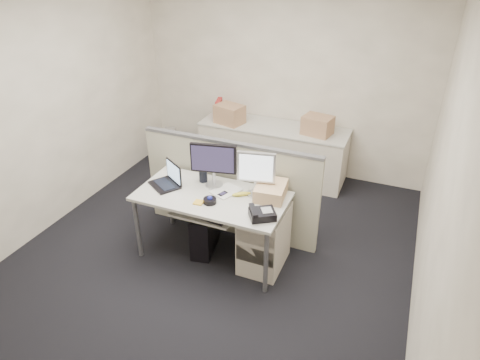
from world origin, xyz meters
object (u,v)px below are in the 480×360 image
at_px(desk, 212,201).
at_px(laptop, 164,176).
at_px(monitor_main, 214,165).
at_px(desk_phone, 262,214).

xyz_separation_m(desk, laptop, (-0.53, -0.02, 0.18)).
distance_m(desk, monitor_main, 0.35).
height_order(monitor_main, laptop, monitor_main).
height_order(monitor_main, desk_phone, monitor_main).
relative_size(desk, monitor_main, 3.21).
height_order(desk, desk_phone, desk_phone).
bearing_deg(desk_phone, monitor_main, 118.48).
bearing_deg(monitor_main, desk_phone, -40.73).
xyz_separation_m(laptop, desk_phone, (1.13, -0.16, -0.08)).
xyz_separation_m(desk, monitor_main, (-0.06, 0.18, 0.30)).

